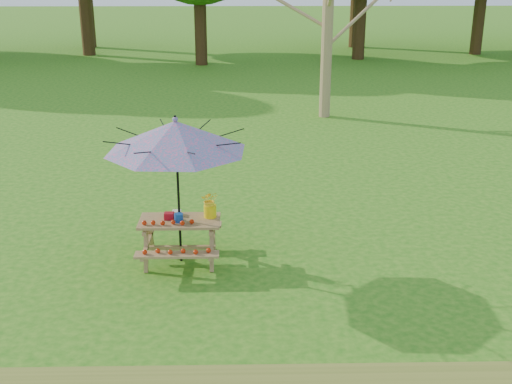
{
  "coord_description": "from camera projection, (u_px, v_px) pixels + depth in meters",
  "views": [
    {
      "loc": [
        1.06,
        -8.33,
        4.28
      ],
      "look_at": [
        1.24,
        0.5,
        1.1
      ],
      "focal_mm": 45.0,
      "sensor_mm": 36.0,
      "label": 1
    }
  ],
  "objects": [
    {
      "name": "picnic_table",
      "position": [
        180.0,
        241.0,
        9.63
      ],
      "size": [
        1.2,
        1.32,
        0.67
      ],
      "color": "#956043",
      "rests_on": "ground"
    },
    {
      "name": "flower_bucket",
      "position": [
        210.0,
        203.0,
        9.54
      ],
      "size": [
        0.27,
        0.24,
        0.41
      ],
      "color": "yellow",
      "rests_on": "picnic_table"
    },
    {
      "name": "produce_bins",
      "position": [
        175.0,
        216.0,
        9.51
      ],
      "size": [
        0.29,
        0.4,
        0.13
      ],
      "color": "#A90D1D",
      "rests_on": "picnic_table"
    },
    {
      "name": "ground",
      "position": [
        171.0,
        276.0,
        9.27
      ],
      "size": [
        120.0,
        120.0,
        0.0
      ],
      "primitive_type": "plane",
      "color": "#226A14",
      "rests_on": "ground"
    },
    {
      "name": "patio_umbrella",
      "position": [
        176.0,
        136.0,
        9.08
      ],
      "size": [
        2.63,
        2.63,
        2.25
      ],
      "color": "black",
      "rests_on": "ground"
    },
    {
      "name": "tomatoes_row",
      "position": [
        168.0,
        222.0,
        9.33
      ],
      "size": [
        0.77,
        0.13,
        0.07
      ],
      "primitive_type": null,
      "color": "red",
      "rests_on": "picnic_table"
    }
  ]
}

